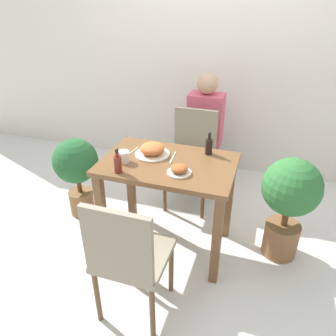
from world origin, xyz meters
TOP-DOWN VIEW (x-y plane):
  - ground_plane at (0.00, 0.00)m, footprint 16.00×16.00m
  - wall_back at (0.00, 1.49)m, footprint 8.00×0.05m
  - dining_table at (0.00, 0.00)m, footprint 0.96×0.63m
  - chair_near at (-0.01, -0.70)m, footprint 0.42×0.42m
  - chair_far at (0.01, 0.69)m, footprint 0.42×0.42m
  - food_plate at (-0.15, 0.07)m, footprint 0.26×0.26m
  - side_plate at (0.12, -0.13)m, footprint 0.17×0.17m
  - drink_cup at (-0.30, -0.10)m, footprint 0.08×0.08m
  - sauce_bottle at (0.25, 0.22)m, footprint 0.05×0.05m
  - condiment_bottle at (-0.27, -0.24)m, footprint 0.05×0.05m
  - fork_utensil at (-0.31, 0.07)m, footprint 0.03×0.17m
  - spoon_utensil at (0.01, 0.07)m, footprint 0.02×0.18m
  - potted_plant_left at (-0.90, 0.16)m, footprint 0.39×0.39m
  - potted_plant_right at (0.87, 0.18)m, footprint 0.43×0.43m
  - person_figure at (0.04, 1.06)m, footprint 0.34×0.22m

SIDE VIEW (x-z plane):
  - ground_plane at x=0.00m, z-range 0.00..0.00m
  - potted_plant_left at x=-0.90m, z-range 0.11..0.85m
  - chair_near at x=-0.01m, z-range 0.06..0.97m
  - chair_far at x=0.01m, z-range 0.06..0.97m
  - potted_plant_right at x=0.87m, z-range 0.11..0.94m
  - person_figure at x=0.04m, z-range 0.00..1.17m
  - dining_table at x=0.00m, z-range 0.24..1.01m
  - fork_utensil at x=-0.31m, z-range 0.77..0.77m
  - spoon_utensil at x=0.01m, z-range 0.77..0.77m
  - side_plate at x=0.12m, z-range 0.76..0.83m
  - food_plate at x=-0.15m, z-range 0.76..0.85m
  - drink_cup at x=-0.30m, z-range 0.77..0.85m
  - sauce_bottle at x=0.25m, z-range 0.75..0.92m
  - condiment_bottle at x=-0.27m, z-range 0.75..0.92m
  - wall_back at x=0.00m, z-range 0.00..2.60m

